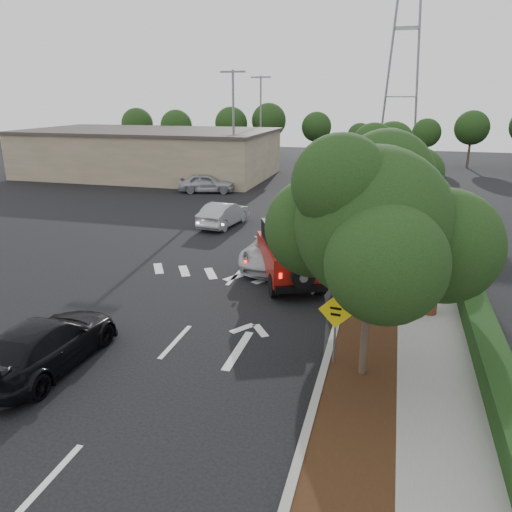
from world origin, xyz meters
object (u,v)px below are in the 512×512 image
at_px(silver_suv_ahead, 280,247).
at_px(black_suv_oncoming, 46,344).
at_px(speed_hump_sign, 335,320).
at_px(red_jeep, 289,252).

height_order(silver_suv_ahead, black_suv_oncoming, silver_suv_ahead).
xyz_separation_m(black_suv_oncoming, speed_hump_sign, (7.56, 2.09, 0.71)).
relative_size(black_suv_oncoming, speed_hump_sign, 2.37).
xyz_separation_m(silver_suv_ahead, black_suv_oncoming, (-4.15, -10.35, -0.07)).
bearing_deg(silver_suv_ahead, speed_hump_sign, -67.04).
bearing_deg(silver_suv_ahead, black_suv_oncoming, -111.32).
height_order(silver_suv_ahead, speed_hump_sign, speed_hump_sign).
distance_m(red_jeep, silver_suv_ahead, 2.18).
bearing_deg(black_suv_oncoming, speed_hump_sign, -163.60).
bearing_deg(black_suv_oncoming, red_jeep, -119.71).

